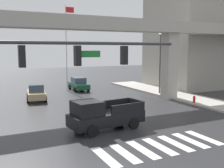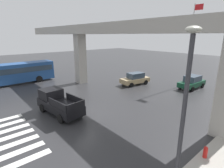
% 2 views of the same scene
% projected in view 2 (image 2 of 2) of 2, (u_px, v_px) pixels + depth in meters
% --- Properties ---
extents(ground_plane, '(120.00, 120.00, 0.00)m').
position_uv_depth(ground_plane, '(81.00, 114.00, 16.05)').
color(ground_plane, '#2D2D30').
extents(crosswalk_stripes, '(7.15, 2.80, 0.01)m').
position_uv_depth(crosswalk_stripes, '(13.00, 136.00, 12.53)').
color(crosswalk_stripes, silver).
rests_on(crosswalk_stripes, ground).
extents(elevated_overpass, '(50.20, 2.12, 8.28)m').
position_uv_depth(elevated_overpass, '(128.00, 34.00, 17.79)').
color(elevated_overpass, '#ADA89E').
rests_on(elevated_overpass, ground).
extents(pickup_truck, '(5.28, 2.51, 2.08)m').
position_uv_depth(pickup_truck, '(58.00, 103.00, 16.02)').
color(pickup_truck, black).
rests_on(pickup_truck, ground).
extents(city_bus, '(2.82, 10.81, 2.99)m').
position_uv_depth(city_bus, '(14.00, 72.00, 25.53)').
color(city_bus, '#234C8C').
rests_on(city_bus, ground).
extents(sedan_dark_green, '(2.10, 4.37, 1.72)m').
position_uv_depth(sedan_dark_green, '(192.00, 82.00, 23.68)').
color(sedan_dark_green, '#14472D').
rests_on(sedan_dark_green, ground).
extents(sedan_tan, '(2.42, 4.51, 1.72)m').
position_uv_depth(sedan_tan, '(135.00, 79.00, 25.47)').
color(sedan_tan, tan).
rests_on(sedan_tan, ground).
extents(street_lamp_near_corner, '(0.44, 0.70, 7.24)m').
position_uv_depth(street_lamp_near_corner, '(184.00, 106.00, 6.13)').
color(street_lamp_near_corner, '#38383D').
rests_on(street_lamp_near_corner, ground).
extents(fire_hydrant, '(0.24, 0.24, 0.85)m').
position_uv_depth(fire_hydrant, '(205.00, 153.00, 10.07)').
color(fire_hydrant, red).
rests_on(fire_hydrant, ground).
extents(flagpole, '(1.16, 0.12, 10.88)m').
position_uv_depth(flagpole, '(191.00, 40.00, 23.67)').
color(flagpole, silver).
rests_on(flagpole, ground).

